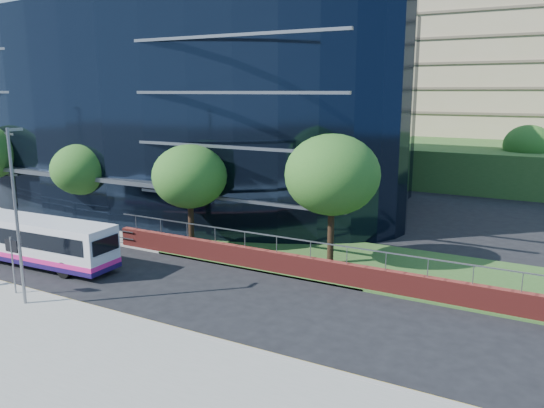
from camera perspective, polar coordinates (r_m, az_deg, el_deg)
The scene contains 12 objects.
far_forecourt at distance 44.14m, azimuth -20.57°, elevation -1.33°, with size 50.00×8.00×0.10m, color gray.
grass_verge at distance 29.52m, azimuth 21.65°, elevation -7.86°, with size 36.00×8.00×0.12m, color #2D511E.
glass_office at distance 48.72m, azimuth -10.82°, elevation 9.87°, with size 44.00×23.10×16.00m.
retaining_wall at distance 26.63m, azimuth 12.05°, elevation -8.14°, with size 34.00×0.40×2.11m.
guard_railings at distance 43.17m, azimuth -26.39°, elevation -1.07°, with size 24.00×0.05×1.10m.
street_sign at distance 28.11m, azimuth -26.18°, elevation -4.77°, with size 0.85×0.09×2.80m.
tree_far_b at distance 40.19m, azimuth -19.81°, elevation 3.52°, with size 4.29×4.29×6.05m.
tree_far_c at distance 32.97m, azimuth -8.86°, elevation 2.93°, with size 4.62×4.62×6.51m.
tree_far_d at distance 29.25m, azimuth 6.49°, elevation 3.14°, with size 5.28×5.28×7.44m.
tree_dist_e at distance 57.06m, azimuth 25.85°, elevation 5.69°, with size 4.62×4.62×6.51m.
streetlight_east at distance 26.05m, azimuth -25.78°, elevation -0.78°, with size 0.15×0.77×8.00m.
city_bus at distance 32.57m, azimuth -23.65°, elevation -3.70°, with size 9.94×2.79×2.66m.
Camera 1 is at (26.93, -16.75, 9.69)m, focal length 35.00 mm.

